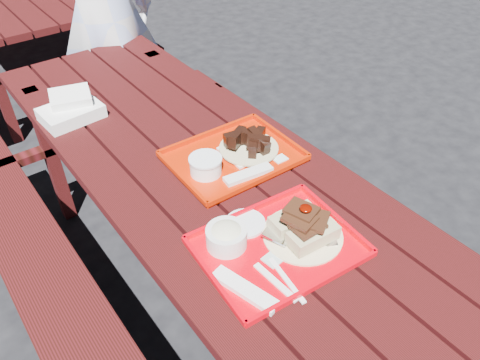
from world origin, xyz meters
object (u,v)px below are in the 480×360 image
(far_tray, at_px, (233,156))
(person, at_px, (104,15))
(picnic_table_near, at_px, (215,214))
(near_tray, at_px, (274,238))

(far_tray, relative_size, person, 0.26)
(picnic_table_near, xyz_separation_m, far_tray, (0.09, 0.01, 0.21))
(picnic_table_near, relative_size, near_tray, 5.18)
(far_tray, bearing_deg, near_tray, -110.50)
(far_tray, distance_m, person, 1.31)
(near_tray, xyz_separation_m, far_tray, (0.14, 0.39, -0.01))
(picnic_table_near, bearing_deg, person, 80.23)
(near_tray, xyz_separation_m, person, (0.28, 1.68, 0.07))
(far_tray, height_order, person, person)
(picnic_table_near, bearing_deg, far_tray, 8.74)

